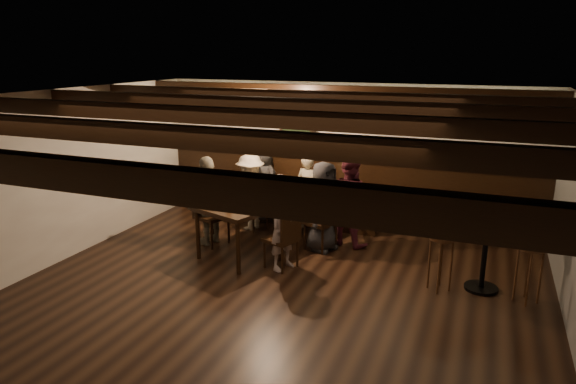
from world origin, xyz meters
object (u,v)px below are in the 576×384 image
at_px(bar_stool_left, 440,262).
at_px(bar_stool_right, 529,273).
at_px(person_bench_centre, 308,192).
at_px(person_left_near, 250,192).
at_px(chair_right_near, 321,232).
at_px(person_bench_right, 349,200).
at_px(chair_left_far, 212,226).
at_px(person_right_near, 323,207).
at_px(person_bench_left, 262,182).
at_px(person_right_far, 284,223).
at_px(person_left_far, 209,200).
at_px(chair_right_far, 282,249).
at_px(dining_table, 265,201).
at_px(high_top_table, 486,240).
at_px(chair_left_near, 252,213).

xyz_separation_m(bar_stool_left, bar_stool_right, (1.00, 0.05, 0.00)).
bearing_deg(person_bench_centre, person_left_near, 38.66).
xyz_separation_m(chair_right_near, person_bench_right, (0.31, 0.37, 0.43)).
bearing_deg(chair_left_far, person_right_near, 121.48).
height_order(person_bench_left, bar_stool_right, person_bench_left).
bearing_deg(person_right_far, person_left_far, 90.00).
bearing_deg(person_right_near, person_bench_left, 74.74).
bearing_deg(chair_right_near, bar_stool_left, -94.49).
height_order(chair_right_far, person_bench_left, person_bench_left).
distance_m(person_bench_centre, bar_stool_left, 2.78).
bearing_deg(person_left_far, chair_right_near, 121.50).
height_order(dining_table, bar_stool_left, bar_stool_left).
height_order(chair_right_near, person_bench_left, person_bench_left).
xyz_separation_m(person_bench_left, person_right_near, (1.42, -0.95, -0.01)).
relative_size(chair_left_far, person_left_near, 0.73).
relative_size(dining_table, chair_right_near, 2.56).
distance_m(chair_right_near, person_left_far, 1.77).
relative_size(chair_right_far, bar_stool_right, 0.86).
bearing_deg(dining_table, chair_right_far, -32.07).
height_order(person_bench_right, high_top_table, person_bench_right).
bearing_deg(person_right_far, chair_right_near, 1.99).
bearing_deg(person_left_near, person_right_near, 90.00).
bearing_deg(high_top_table, chair_right_far, -173.39).
bearing_deg(person_right_far, person_bench_left, 50.71).
height_order(chair_right_far, bar_stool_right, bar_stool_right).
distance_m(dining_table, person_bench_left, 1.27).
bearing_deg(person_left_far, person_bench_centre, 153.43).
bearing_deg(chair_left_near, person_right_far, 58.50).
distance_m(dining_table, person_left_near, 0.88).
height_order(dining_table, chair_left_near, chair_left_near).
bearing_deg(high_top_table, chair_left_far, 177.73).
relative_size(person_left_near, person_right_near, 0.94).
bearing_deg(person_left_far, person_bench_left, -173.66).
height_order(person_bench_right, bar_stool_right, person_bench_right).
bearing_deg(dining_table, person_bench_right, 45.00).
relative_size(person_right_far, high_top_table, 1.32).
bearing_deg(person_left_far, person_left_near, 180.00).
xyz_separation_m(chair_left_far, person_bench_right, (1.96, 0.77, 0.42)).
relative_size(chair_left_far, bar_stool_left, 0.93).
xyz_separation_m(person_bench_left, person_bench_right, (1.71, -0.57, 0.02)).
xyz_separation_m(chair_left_far, bar_stool_left, (3.44, -0.36, 0.09)).
distance_m(person_bench_right, person_right_far, 1.36).
bearing_deg(dining_table, person_right_far, -30.96).
xyz_separation_m(chair_right_far, person_left_near, (-1.11, 1.32, 0.37)).
height_order(person_bench_left, person_bench_centre, person_bench_left).
bearing_deg(high_top_table, person_left_near, 164.55).
height_order(dining_table, person_bench_right, person_bench_right).
height_order(dining_table, chair_right_far, chair_right_far).
bearing_deg(dining_table, high_top_table, 11.96).
relative_size(chair_right_near, high_top_table, 0.89).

